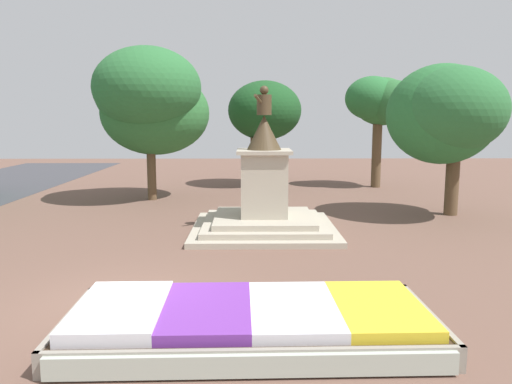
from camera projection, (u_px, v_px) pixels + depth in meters
name	position (u px, v px, depth m)	size (l,w,h in m)	color
ground_plane	(118.00, 304.00, 10.24)	(71.95, 71.95, 0.00)	brown
flower_planter	(248.00, 323.00, 8.62)	(6.44, 3.03, 0.61)	#38281C
statue_monument	(264.00, 201.00, 16.58)	(4.72, 4.72, 4.79)	#B0A691
park_tree_far_left	(382.00, 101.00, 26.46)	(3.69, 3.39, 5.94)	brown
park_tree_behind_statue	(148.00, 99.00, 22.35)	(5.05, 5.89, 6.83)	brown
park_tree_far_right	(446.00, 115.00, 18.58)	(4.16, 4.63, 5.75)	brown
park_tree_street_side	(264.00, 109.00, 27.00)	(3.98, 4.24, 5.74)	#4C3823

